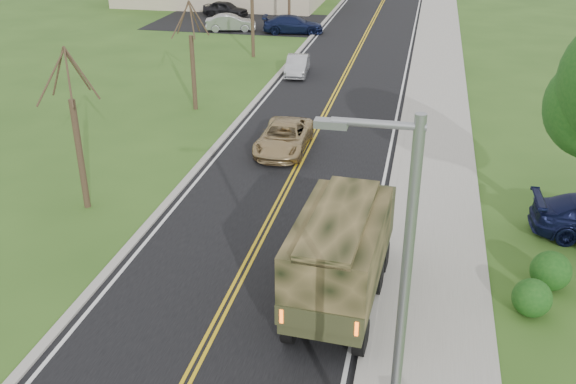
% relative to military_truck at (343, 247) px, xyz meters
% --- Properties ---
extents(road, '(8.00, 120.00, 0.01)m').
position_rel_military_truck_xyz_m(road, '(-3.19, 33.99, -1.79)').
color(road, black).
rests_on(road, ground).
extents(curb_right, '(0.30, 120.00, 0.12)m').
position_rel_military_truck_xyz_m(curb_right, '(0.96, 33.99, -1.74)').
color(curb_right, '#9E998E').
rests_on(curb_right, ground).
extents(sidewalk_right, '(3.20, 120.00, 0.10)m').
position_rel_military_truck_xyz_m(sidewalk_right, '(2.71, 33.99, -1.75)').
color(sidewalk_right, '#9E998E').
rests_on(sidewalk_right, ground).
extents(curb_left, '(0.30, 120.00, 0.10)m').
position_rel_military_truck_xyz_m(curb_left, '(-7.34, 33.99, -1.75)').
color(curb_left, '#9E998E').
rests_on(curb_left, ground).
extents(street_light, '(1.65, 0.22, 8.00)m').
position_rel_military_truck_xyz_m(street_light, '(1.71, -6.51, 2.63)').
color(street_light, gray).
rests_on(street_light, ground).
extents(bare_tree_a, '(1.93, 2.26, 6.08)m').
position_rel_military_truck_xyz_m(bare_tree_a, '(-10.19, 3.99, 0.83)').
color(bare_tree_a, '#38281C').
rests_on(bare_tree_a, ground).
extents(bare_tree_b, '(1.83, 2.14, 5.73)m').
position_rel_military_truck_xyz_m(bare_tree_b, '(-10.19, 15.99, 0.68)').
color(bare_tree_b, '#38281C').
rests_on(bare_tree_b, ground).
extents(bare_tree_c, '(2.04, 2.39, 6.42)m').
position_rel_military_truck_xyz_m(bare_tree_c, '(-10.19, 27.99, 0.98)').
color(bare_tree_c, '#38281C').
rests_on(bare_tree_c, ground).
extents(military_truck, '(2.52, 6.41, 3.14)m').
position_rel_military_truck_xyz_m(military_truck, '(0.00, 0.00, 0.00)').
color(military_truck, black).
rests_on(military_truck, ground).
extents(suv_champagne, '(2.19, 4.65, 1.28)m').
position_rel_military_truck_xyz_m(suv_champagne, '(-4.19, 11.13, -1.16)').
color(suv_champagne, tan).
rests_on(suv_champagne, ground).
extents(sedan_silver, '(1.62, 3.80, 1.22)m').
position_rel_military_truck_xyz_m(sedan_silver, '(-6.19, 23.97, -1.19)').
color(sedan_silver, '#B0B1B5').
rests_on(sedan_silver, ground).
extents(lot_car_dark, '(4.43, 2.42, 1.43)m').
position_rel_military_truck_xyz_m(lot_car_dark, '(-16.65, 42.18, -1.08)').
color(lot_car_dark, black).
rests_on(lot_car_dark, ground).
extents(lot_car_silver, '(4.36, 2.42, 1.36)m').
position_rel_military_truck_xyz_m(lot_car_silver, '(-14.32, 36.20, -1.12)').
color(lot_car_silver, '#9E9EA2').
rests_on(lot_car_silver, ground).
extents(lot_car_navy, '(5.18, 2.73, 1.43)m').
position_rel_military_truck_xyz_m(lot_car_navy, '(-9.09, 36.42, -1.08)').
color(lot_car_navy, '#0F1637').
rests_on(lot_car_navy, ground).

